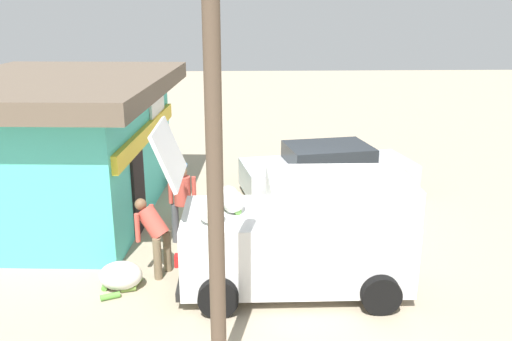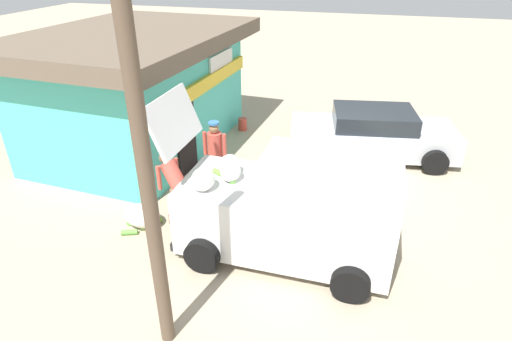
% 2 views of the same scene
% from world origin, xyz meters
% --- Properties ---
extents(ground_plane, '(60.00, 60.00, 0.00)m').
position_xyz_m(ground_plane, '(0.00, 0.00, 0.00)').
color(ground_plane, tan).
extents(storefront_bar, '(6.97, 5.32, 3.24)m').
position_xyz_m(storefront_bar, '(0.88, 5.45, 1.69)').
color(storefront_bar, '#4CC6B7').
rests_on(storefront_bar, ground_plane).
extents(delivery_van, '(2.09, 4.20, 2.91)m').
position_xyz_m(delivery_van, '(-2.81, 0.31, 1.00)').
color(delivery_van, white).
rests_on(delivery_van, ground_plane).
extents(parked_sedan, '(2.70, 4.63, 1.32)m').
position_xyz_m(parked_sedan, '(1.96, -0.95, 0.63)').
color(parked_sedan, '#B2B7BC').
rests_on(parked_sedan, ground_plane).
extents(vendor_standing, '(0.34, 0.57, 1.70)m').
position_xyz_m(vendor_standing, '(-0.89, 2.53, 0.98)').
color(vendor_standing, '#4C4C51').
rests_on(vendor_standing, ground_plane).
extents(customer_bending, '(0.63, 0.69, 1.43)m').
position_xyz_m(customer_bending, '(-2.25, 2.92, 0.85)').
color(customer_bending, '#726047').
rests_on(customer_bending, ground_plane).
extents(unloaded_banana_pile, '(0.76, 0.76, 0.49)m').
position_xyz_m(unloaded_banana_pile, '(-2.79, 3.45, 0.23)').
color(unloaded_banana_pile, silver).
rests_on(unloaded_banana_pile, ground_plane).
extents(paint_bucket, '(0.28, 0.28, 0.38)m').
position_xyz_m(paint_bucket, '(2.74, 3.01, 0.19)').
color(paint_bucket, '#BF3F33').
rests_on(paint_bucket, ground_plane).
extents(utility_pole, '(0.20, 0.20, 4.85)m').
position_xyz_m(utility_pole, '(-5.25, 1.67, 2.42)').
color(utility_pole, brown).
rests_on(utility_pole, ground_plane).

